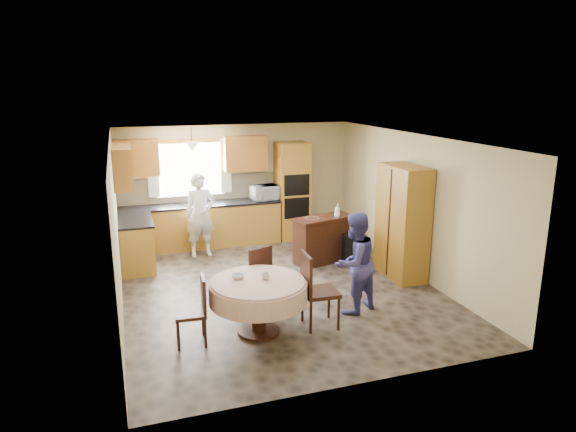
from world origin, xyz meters
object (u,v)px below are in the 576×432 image
Objects in this scene: cupboard at (402,222)px; chair_right at (314,286)px; chair_back at (256,274)px; oven_tower at (292,191)px; person_sink at (200,215)px; person_dining at (354,263)px; dining_table at (258,292)px; chair_left at (196,307)px; sideboard at (323,241)px.

chair_right is (-2.16, -1.35, -0.39)m from cupboard.
chair_right is at bearing 103.97° from chair_back.
chair_right is (-1.09, -4.18, -0.46)m from oven_tower.
oven_tower is 3.75m from chair_back.
person_dining is at bearing -65.18° from person_sink.
chair_back reaches higher than dining_table.
chair_right is 0.81m from person_dining.
dining_table is at bearing 56.01° from chair_back.
chair_left is (-0.85, -0.02, -0.08)m from dining_table.
cupboard is 1.19× the size of person_sink.
dining_table is (-2.95, -1.29, -0.40)m from cupboard.
person_dining is at bearing 99.40° from chair_left.
sideboard is 2.46m from person_sink.
person_dining is (1.53, 0.22, 0.17)m from dining_table.
person_sink is (-0.22, 3.53, 0.24)m from dining_table.
cupboard is at bearing -38.27° from person_sink.
dining_table is at bearing -14.97° from person_dining.
sideboard is 1.27× the size of chair_left.
cupboard reaches higher than person_sink.
chair_left is at bearing -178.56° from dining_table.
chair_left is 1.32m from chair_back.
person_sink is at bearing -85.19° from person_dining.
dining_table is at bearing -114.55° from oven_tower.
person_dining reaches higher than chair_right.
dining_table is at bearing 95.13° from chair_left.
sideboard is (0.05, -1.69, -0.64)m from oven_tower.
cupboard is at bearing 23.60° from dining_table.
chair_left is at bearing -160.97° from cupboard.
dining_table is at bearing -89.44° from person_sink.
chair_right reaches higher than chair_back.
sideboard is at bearing 51.39° from dining_table.
chair_left is at bearing 91.68° from chair_right.
chair_right is at bearing -129.13° from sideboard.
oven_tower is at bearing -11.40° from chair_right.
person_dining reaches higher than sideboard.
person_dining is (-0.35, -3.90, -0.30)m from oven_tower.
chair_left is (-2.78, -2.44, 0.09)m from sideboard.
oven_tower reaches higher than person_sink.
person_sink reaches higher than dining_table.
oven_tower reaches higher than cupboard.
sideboard is at bearing -88.17° from oven_tower.
chair_back is 0.91× the size of chair_right.
cupboard is (1.07, -2.82, -0.07)m from oven_tower.
chair_back is (0.19, 0.80, -0.05)m from dining_table.
dining_table is 0.80× the size of person_sink.
chair_back is (-1.69, -3.31, -0.52)m from oven_tower.
chair_right is (1.64, -0.04, 0.09)m from chair_left.
oven_tower is 1.59× the size of dining_table.
person_sink is (-2.10, -0.58, -0.23)m from oven_tower.
chair_left is 0.85× the size of chair_right.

